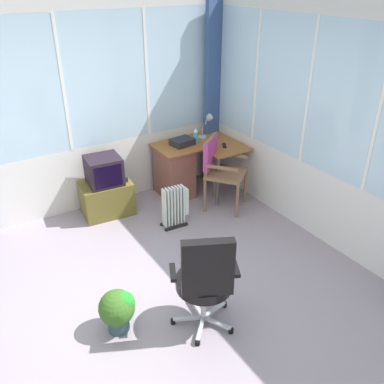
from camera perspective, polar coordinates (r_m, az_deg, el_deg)
ground at (r=4.15m, az=-4.73°, el=-15.87°), size 5.38×5.43×0.06m
north_window_panel at (r=5.32m, az=-16.96°, el=10.30°), size 4.38×0.07×2.64m
east_window_panel at (r=4.69m, az=19.47°, el=7.56°), size 0.07×4.43×2.64m
curtain_corner at (r=6.08m, az=3.00°, el=13.17°), size 0.30×0.11×2.54m
desk at (r=5.81m, az=-2.05°, el=3.21°), size 1.12×0.94×0.73m
desk_lamp at (r=5.93m, az=2.37°, el=9.62°), size 0.22×0.19×0.36m
tv_remote at (r=5.71m, az=4.48°, el=6.44°), size 0.11×0.15×0.02m
spray_bottle at (r=5.78m, az=0.52°, el=7.79°), size 0.06×0.06×0.22m
paper_tray at (r=5.72m, az=-1.35°, el=6.95°), size 0.33×0.27×0.09m
wooden_armchair at (r=5.42m, az=3.52°, el=3.99°), size 0.67×0.67×0.98m
office_chair at (r=3.54m, az=1.88°, el=-11.80°), size 0.63×0.60×1.02m
tv_on_stand at (r=5.45m, az=-11.78°, el=0.40°), size 0.68×0.50×0.80m
space_heater at (r=5.12m, az=-2.28°, el=-1.97°), size 0.36×0.19×0.54m
potted_plant at (r=3.81m, az=-10.20°, el=-15.59°), size 0.32×0.32×0.42m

